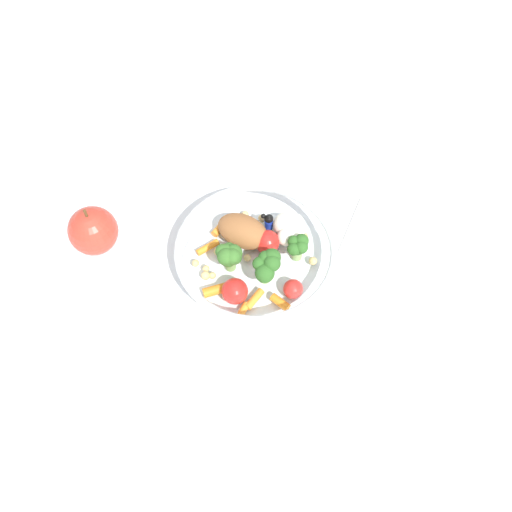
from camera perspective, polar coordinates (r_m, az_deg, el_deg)
The scene contains 4 objects.
ground_plane at distance 0.76m, azimuth 0.96°, elevation -1.66°, with size 2.40×2.40×0.00m, color white.
food_container at distance 0.74m, azimuth 0.24°, elevation 0.44°, with size 0.21×0.21×0.06m.
loose_apple at distance 0.78m, azimuth -16.01°, elevation 2.45°, with size 0.07×0.07×0.08m.
folded_napkin at distance 0.79m, azimuth 13.67°, elevation 0.82°, with size 0.13×0.13×0.01m, color silver.
Camera 1 is at (0.38, 0.01, 0.65)m, focal length 39.91 mm.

